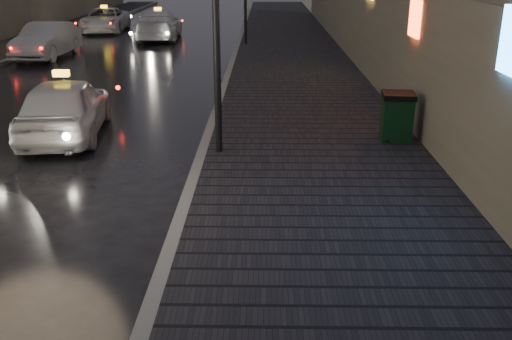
{
  "coord_description": "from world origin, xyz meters",
  "views": [
    {
      "loc": [
        2.79,
        -5.05,
        3.82
      ],
      "look_at": [
        2.65,
        2.98,
        0.85
      ],
      "focal_mm": 40.0,
      "sensor_mm": 36.0,
      "label": 1
    }
  ],
  "objects_px": {
    "taxi_far": "(105,20)",
    "taxi_mid": "(159,25)",
    "taxi_near": "(65,107)",
    "car_left_mid": "(47,40)",
    "trash_bin": "(397,116)"
  },
  "relations": [
    {
      "from": "car_left_mid",
      "to": "taxi_mid",
      "type": "distance_m",
      "value": 6.78
    },
    {
      "from": "trash_bin",
      "to": "taxi_mid",
      "type": "distance_m",
      "value": 19.33
    },
    {
      "from": "car_left_mid",
      "to": "taxi_near",
      "type": "bearing_deg",
      "value": -66.0
    },
    {
      "from": "taxi_near",
      "to": "car_left_mid",
      "type": "relative_size",
      "value": 0.95
    },
    {
      "from": "car_left_mid",
      "to": "taxi_mid",
      "type": "relative_size",
      "value": 0.86
    },
    {
      "from": "taxi_far",
      "to": "taxi_mid",
      "type": "bearing_deg",
      "value": -46.01
    },
    {
      "from": "taxi_near",
      "to": "taxi_mid",
      "type": "distance_m",
      "value": 16.88
    },
    {
      "from": "car_left_mid",
      "to": "taxi_far",
      "type": "distance_m",
      "value": 9.15
    },
    {
      "from": "taxi_mid",
      "to": "taxi_far",
      "type": "distance_m",
      "value": 4.97
    },
    {
      "from": "taxi_near",
      "to": "car_left_mid",
      "type": "height_order",
      "value": "car_left_mid"
    },
    {
      "from": "trash_bin",
      "to": "taxi_mid",
      "type": "height_order",
      "value": "taxi_mid"
    },
    {
      "from": "trash_bin",
      "to": "taxi_far",
      "type": "height_order",
      "value": "taxi_far"
    },
    {
      "from": "trash_bin",
      "to": "taxi_near",
      "type": "bearing_deg",
      "value": -179.96
    },
    {
      "from": "taxi_far",
      "to": "trash_bin",
      "type": "bearing_deg",
      "value": -63.3
    },
    {
      "from": "taxi_near",
      "to": "car_left_mid",
      "type": "xyz_separation_m",
      "value": [
        -4.46,
        11.11,
        0.01
      ]
    }
  ]
}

